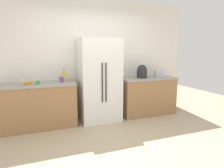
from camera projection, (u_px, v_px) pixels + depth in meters
ground_plane at (119, 146)px, 3.17m from camera, size 9.72×9.72×0.00m
kitchen_back_panel at (91, 59)px, 4.53m from camera, size 4.86×0.10×2.74m
counter_left at (38, 105)px, 3.91m from camera, size 1.52×0.65×0.91m
counter_right at (146, 95)px, 4.79m from camera, size 1.37×0.65×0.91m
refrigerator at (99, 80)px, 4.26m from camera, size 0.87×0.69×1.81m
toaster at (159, 74)px, 4.80m from camera, size 0.21×0.14×0.17m
rice_cooker at (142, 72)px, 4.64m from camera, size 0.25×0.25×0.32m
bottle_a at (64, 76)px, 4.11m from camera, size 0.06×0.06×0.28m
cup_a at (62, 80)px, 4.00m from camera, size 0.08×0.08×0.11m
cup_b at (22, 81)px, 3.85m from camera, size 0.07×0.07×0.10m
cup_c at (38, 83)px, 3.73m from camera, size 0.08×0.08×0.07m
bowl_a at (28, 83)px, 3.76m from camera, size 0.16×0.16×0.05m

